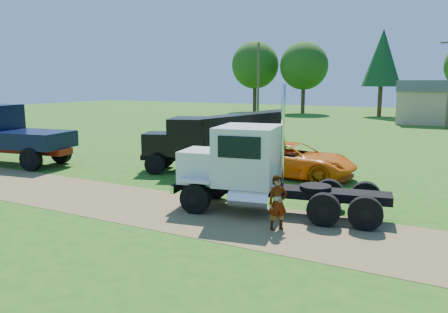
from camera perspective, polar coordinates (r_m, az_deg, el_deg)
The scene contains 10 objects.
ground at distance 14.98m, azimuth -0.76°, elevation -7.97°, with size 140.00×140.00×0.00m, color #1F5A13.
dirt_track at distance 14.98m, azimuth -0.76°, elevation -7.95°, with size 120.00×4.20×0.01m, color brown.
white_semi_tractor at distance 15.52m, azimuth 3.42°, elevation -1.51°, with size 7.60×3.64×4.48m.
black_dump_truck at distance 22.01m, azimuth -0.66°, elevation 2.43°, with size 7.41×4.56×3.18m.
navy_truck at distance 27.30m, azimuth -26.91°, elevation 2.64°, with size 7.71×3.66×3.27m.
orange_pickup at distance 21.42m, azimuth 9.10°, elevation -0.41°, with size 2.74×5.94×1.65m, color orange.
spectator_a at distance 13.65m, azimuth 7.02°, elevation -6.04°, with size 0.63×0.41×1.73m, color #999999.
spectator_b at distance 23.70m, azimuth 1.58°, elevation 1.04°, with size 0.94×0.73×1.94m, color #999999.
tan_shed at distance 52.61m, azimuth 25.17°, elevation 6.53°, with size 6.20×5.40×4.70m.
tree_row at distance 62.76m, azimuth 22.92°, elevation 10.98°, with size 56.21×11.43×11.31m.
Camera 1 is at (6.91, -12.48, 4.57)m, focal length 35.00 mm.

